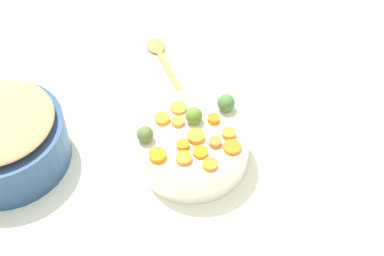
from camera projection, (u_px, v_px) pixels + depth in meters
name	position (u px, v px, depth m)	size (l,w,h in m)	color
tabletop	(205.00, 148.00, 1.23)	(2.40, 2.40, 0.02)	white
serving_bowl_carrots	(192.00, 145.00, 1.16)	(0.23, 0.23, 0.09)	white
metal_pot	(2.00, 143.00, 1.16)	(0.27, 0.27, 0.10)	navy
carrot_slice_0	(196.00, 137.00, 1.11)	(0.04, 0.04, 0.01)	orange
carrot_slice_1	(178.00, 108.00, 1.17)	(0.03, 0.03, 0.01)	orange
carrot_slice_2	(229.00, 134.00, 1.12)	(0.03, 0.03, 0.01)	orange
carrot_slice_3	(162.00, 118.00, 1.15)	(0.03, 0.03, 0.01)	orange
carrot_slice_4	(201.00, 152.00, 1.09)	(0.03, 0.03, 0.01)	orange
carrot_slice_5	(183.00, 145.00, 1.10)	(0.03, 0.03, 0.01)	orange
carrot_slice_6	(213.00, 119.00, 1.15)	(0.03, 0.03, 0.01)	orange
carrot_slice_7	(215.00, 142.00, 1.10)	(0.03, 0.03, 0.01)	orange
carrot_slice_8	(209.00, 165.00, 1.07)	(0.03, 0.03, 0.01)	orange
carrot_slice_9	(158.00, 155.00, 1.08)	(0.03, 0.03, 0.01)	orange
carrot_slice_10	(184.00, 158.00, 1.08)	(0.03, 0.03, 0.01)	orange
carrot_slice_11	(178.00, 122.00, 1.14)	(0.03, 0.03, 0.01)	orange
carrot_slice_12	(232.00, 147.00, 1.10)	(0.04, 0.04, 0.01)	orange
brussels_sprout_0	(194.00, 115.00, 1.14)	(0.04, 0.04, 0.04)	#5A8627
brussels_sprout_1	(145.00, 134.00, 1.10)	(0.03, 0.03, 0.03)	#546C34
brussels_sprout_2	(226.00, 103.00, 1.16)	(0.04, 0.04, 0.04)	#477338
wooden_spoon	(162.00, 58.00, 1.40)	(0.11, 0.25, 0.01)	#B27D44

